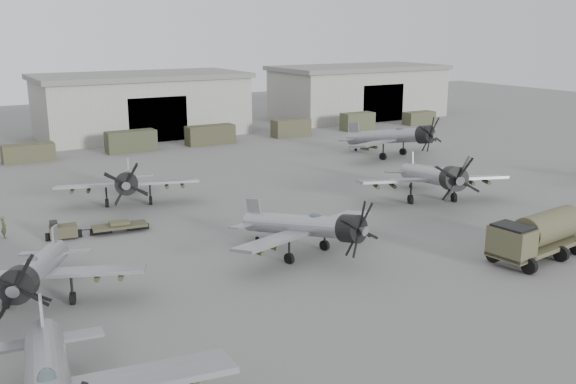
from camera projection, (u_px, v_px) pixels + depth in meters
name	position (u px, v px, depth m)	size (l,w,h in m)	color
ground	(454.00, 273.00, 40.25)	(220.00, 220.00, 0.00)	#62615F
hangar_center	(142.00, 104.00, 91.00)	(29.00, 14.80, 8.70)	#A2A399
hangar_right	(358.00, 91.00, 109.54)	(29.00, 14.80, 8.70)	#A2A399
support_truck_2	(29.00, 153.00, 73.38)	(5.66, 2.20, 2.03)	#403E29
support_truck_3	(131.00, 141.00, 79.14)	(6.09, 2.20, 2.62)	#363B27
support_truck_4	(210.00, 135.00, 84.34)	(6.43, 2.20, 2.49)	#393925
support_truck_5	(291.00, 128.00, 90.36)	(5.44, 2.20, 2.44)	#413F2A
support_truck_6	(358.00, 121.00, 96.00)	(5.06, 2.20, 2.61)	#40472E
support_truck_7	(419.00, 118.00, 101.97)	(5.17, 2.20, 1.97)	#41442C
aircraft_mid_0	(36.00, 271.00, 34.84)	(11.51, 10.40, 4.67)	gray
aircraft_mid_1	(309.00, 226.00, 42.49)	(11.83, 10.65, 4.72)	#96999E
aircraft_mid_2	(434.00, 176.00, 55.64)	(13.21, 11.92, 5.33)	#93959B
aircraft_far_0	(128.00, 181.00, 54.76)	(12.16, 10.95, 4.87)	#989AA0
aircraft_far_1	(395.00, 137.00, 75.45)	(13.67, 12.31, 5.45)	gray
fuel_tanker	(538.00, 233.00, 42.29)	(8.23, 4.36, 3.08)	#4A4730
tug_trailer	(85.00, 229.00, 47.22)	(7.07, 2.15, 1.40)	#3B3926
ground_crew	(4.00, 227.00, 46.69)	(0.60, 0.40, 1.65)	#41482F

